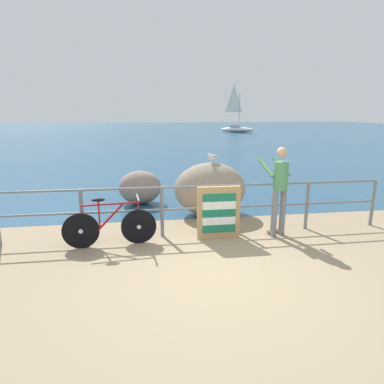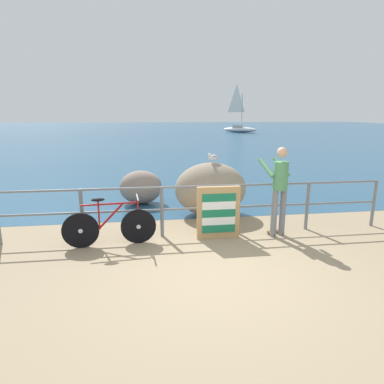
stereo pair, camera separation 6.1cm
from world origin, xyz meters
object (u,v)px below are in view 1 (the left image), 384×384
at_px(breakwater_boulder_left, 140,187).
at_px(breakwater_boulder_main, 210,189).
at_px(folded_deckchair_stack, 219,213).
at_px(person_at_railing, 279,187).
at_px(seagull, 213,157).
at_px(bicycle, 110,226).
at_px(sailboat, 237,127).

bearing_deg(breakwater_boulder_left, breakwater_boulder_main, -36.86).
distance_m(folded_deckchair_stack, breakwater_boulder_main, 1.57).
relative_size(person_at_railing, seagull, 5.59).
height_order(person_at_railing, seagull, person_at_railing).
height_order(bicycle, breakwater_boulder_main, breakwater_boulder_main).
height_order(folded_deckchair_stack, breakwater_boulder_left, folded_deckchair_stack).
height_order(folded_deckchair_stack, seagull, seagull).
distance_m(bicycle, folded_deckchair_stack, 2.06).
bearing_deg(seagull, person_at_railing, 88.45).
bearing_deg(person_at_railing, bicycle, 77.17).
relative_size(breakwater_boulder_main, breakwater_boulder_left, 1.51).
distance_m(breakwater_boulder_main, breakwater_boulder_left, 2.10).
height_order(person_at_railing, folded_deckchair_stack, person_at_railing).
relative_size(breakwater_boulder_left, seagull, 3.58).
relative_size(bicycle, breakwater_boulder_left, 1.49).
xyz_separation_m(folded_deckchair_stack, breakwater_boulder_main, (0.15, 1.56, 0.11)).
height_order(bicycle, person_at_railing, person_at_railing).
height_order(bicycle, seagull, seagull).
xyz_separation_m(breakwater_boulder_left, sailboat, (12.43, 33.98, 0.26)).
height_order(person_at_railing, breakwater_boulder_main, person_at_railing).
bearing_deg(seagull, sailboat, -140.60).
bearing_deg(breakwater_boulder_left, sailboat, 69.90).
xyz_separation_m(breakwater_boulder_left, seagull, (1.73, -1.25, 0.95)).
distance_m(bicycle, breakwater_boulder_main, 2.77).
relative_size(bicycle, breakwater_boulder_main, 0.99).
bearing_deg(folded_deckchair_stack, breakwater_boulder_main, 84.58).
relative_size(folded_deckchair_stack, sailboat, 0.17).
relative_size(person_at_railing, breakwater_boulder_main, 1.04).
distance_m(person_at_railing, folded_deckchair_stack, 1.29).
bearing_deg(folded_deckchair_stack, seagull, 82.74).
bearing_deg(breakwater_boulder_left, bicycle, -100.29).
height_order(folded_deckchair_stack, sailboat, sailboat).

